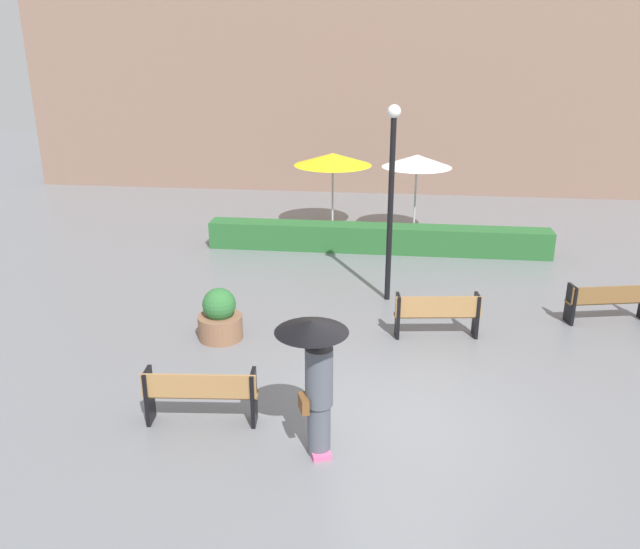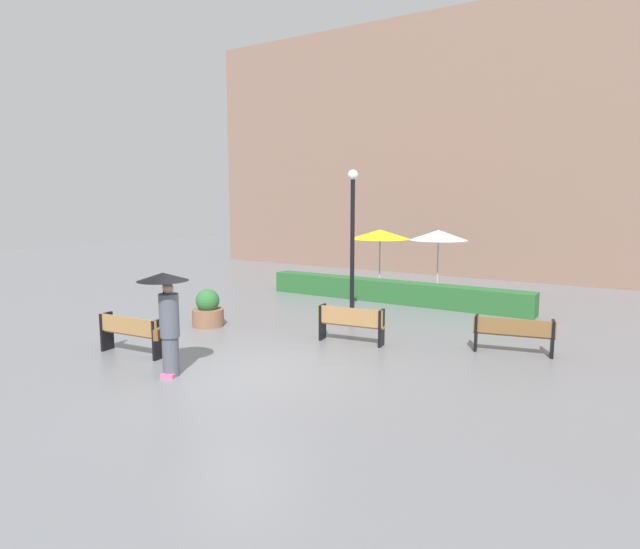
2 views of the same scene
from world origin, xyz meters
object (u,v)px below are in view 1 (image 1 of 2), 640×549
at_px(bench_far_right, 610,300).
at_px(patio_umbrella_white, 417,161).
at_px(pedestrian_with_umbrella, 316,369).
at_px(planter_pot, 220,317).
at_px(lamp_post, 391,186).
at_px(bench_near_left, 200,393).
at_px(patio_umbrella_yellow, 333,159).
at_px(bench_mid_center, 437,312).

bearing_deg(bench_far_right, patio_umbrella_white, 124.02).
height_order(pedestrian_with_umbrella, planter_pot, pedestrian_with_umbrella).
bearing_deg(planter_pot, lamp_post, 37.19).
bearing_deg(bench_far_right, bench_near_left, -147.21).
xyz_separation_m(pedestrian_with_umbrella, patio_umbrella_yellow, (-0.92, 11.24, 0.81)).
distance_m(lamp_post, patio_umbrella_yellow, 5.69).
bearing_deg(patio_umbrella_white, lamp_post, -97.47).
relative_size(bench_far_right, patio_umbrella_white, 0.73).
relative_size(bench_far_right, lamp_post, 0.41).
distance_m(bench_near_left, patio_umbrella_yellow, 10.86).
bearing_deg(bench_near_left, bench_far_right, 32.79).
relative_size(pedestrian_with_umbrella, planter_pot, 1.99).
height_order(bench_far_right, lamp_post, lamp_post).
xyz_separation_m(planter_pot, patio_umbrella_white, (3.81, 7.38, 1.77)).
relative_size(bench_mid_center, bench_near_left, 0.97).
xyz_separation_m(patio_umbrella_yellow, patio_umbrella_white, (2.43, -0.40, 0.07)).
bearing_deg(bench_far_right, pedestrian_with_umbrella, -136.19).
bearing_deg(bench_far_right, planter_pot, -167.56).
xyz_separation_m(lamp_post, patio_umbrella_white, (0.65, 4.99, -0.36)).
height_order(bench_near_left, patio_umbrella_white, patio_umbrella_white).
relative_size(bench_mid_center, patio_umbrella_white, 0.70).
xyz_separation_m(bench_near_left, lamp_post, (2.66, 5.31, 2.04)).
xyz_separation_m(bench_far_right, patio_umbrella_yellow, (-6.27, 6.10, 1.65)).
distance_m(bench_far_right, lamp_post, 5.01).
distance_m(pedestrian_with_umbrella, patio_umbrella_yellow, 11.30).
bearing_deg(planter_pot, pedestrian_with_umbrella, -56.39).
bearing_deg(bench_mid_center, bench_near_left, -136.48).
height_order(bench_mid_center, patio_umbrella_white, patio_umbrella_white).
bearing_deg(lamp_post, patio_umbrella_yellow, 108.23).
relative_size(bench_near_left, planter_pot, 1.68).
height_order(planter_pot, patio_umbrella_yellow, patio_umbrella_yellow).
bearing_deg(planter_pot, patio_umbrella_white, 62.72).
relative_size(bench_mid_center, lamp_post, 0.39).
bearing_deg(pedestrian_with_umbrella, patio_umbrella_white, 82.05).
bearing_deg(bench_mid_center, patio_umbrella_white, 92.81).
bearing_deg(bench_mid_center, patio_umbrella_yellow, 110.90).
xyz_separation_m(bench_mid_center, planter_pot, (-4.14, -0.54, -0.08)).
height_order(bench_far_right, pedestrian_with_umbrella, pedestrian_with_umbrella).
bearing_deg(planter_pot, bench_mid_center, 7.44).
bearing_deg(patio_umbrella_white, pedestrian_with_umbrella, -97.95).
bearing_deg(lamp_post, bench_far_right, -8.91).
height_order(planter_pot, patio_umbrella_white, patio_umbrella_white).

